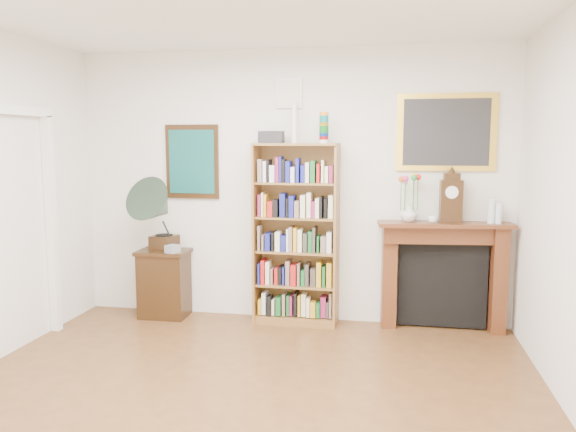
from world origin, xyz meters
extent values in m
cube|color=silver|center=(0.00, 2.50, 1.40)|extent=(4.50, 0.01, 2.80)
cube|color=white|center=(-2.21, 1.67, 1.05)|extent=(0.08, 0.08, 2.10)
cube|color=white|center=(-2.21, 1.20, 2.13)|extent=(0.08, 1.02, 0.08)
cube|color=black|center=(-1.05, 2.48, 1.65)|extent=(0.58, 0.03, 0.78)
cube|color=#104E4C|center=(-1.05, 2.46, 1.65)|extent=(0.50, 0.01, 0.67)
cube|color=white|center=(0.00, 2.48, 2.35)|extent=(0.26, 0.03, 0.30)
cube|color=silver|center=(0.00, 2.46, 2.35)|extent=(0.22, 0.01, 0.26)
cube|color=gold|center=(1.55, 2.48, 1.95)|extent=(0.95, 0.03, 0.75)
cube|color=#262628|center=(1.55, 2.46, 1.95)|extent=(0.82, 0.01, 0.65)
cube|color=brown|center=(-0.31, 2.33, 0.92)|extent=(0.04, 0.30, 1.84)
cube|color=brown|center=(0.51, 2.33, 0.92)|extent=(0.04, 0.30, 1.84)
cube|color=brown|center=(0.10, 2.33, 1.83)|extent=(0.86, 0.33, 0.02)
cube|color=brown|center=(0.10, 2.33, 0.04)|extent=(0.86, 0.33, 0.08)
cube|color=brown|center=(0.10, 2.47, 0.92)|extent=(0.85, 0.05, 1.84)
cube|color=brown|center=(0.10, 2.33, 0.40)|extent=(0.81, 0.31, 0.02)
cube|color=brown|center=(0.10, 2.33, 0.75)|extent=(0.81, 0.31, 0.02)
cube|color=brown|center=(0.10, 2.33, 1.10)|extent=(0.81, 0.31, 0.02)
cube|color=brown|center=(0.10, 2.33, 1.45)|extent=(0.81, 0.31, 0.02)
cube|color=black|center=(-1.32, 2.29, 0.36)|extent=(0.54, 0.40, 0.72)
cube|color=#4B1F11|center=(1.04, 2.39, 0.52)|extent=(0.16, 0.20, 1.04)
cube|color=#4B1F11|center=(2.08, 2.39, 0.52)|extent=(0.16, 0.20, 1.04)
cube|color=#4B1F11|center=(1.56, 2.39, 0.96)|extent=(1.20, 0.30, 0.17)
cube|color=#4B1F11|center=(1.56, 2.35, 1.06)|extent=(1.31, 0.43, 0.04)
cube|color=black|center=(1.56, 2.44, 0.44)|extent=(0.86, 0.09, 0.84)
cube|color=black|center=(-1.33, 2.34, 0.79)|extent=(0.28, 0.28, 0.15)
cylinder|color=black|center=(-1.33, 2.34, 0.87)|extent=(0.22, 0.22, 0.01)
cone|color=#2E4235|center=(-1.33, 2.20, 1.20)|extent=(0.59, 0.68, 0.62)
cube|color=#AAABB7|center=(-1.17, 2.17, 0.76)|extent=(0.16, 0.16, 0.08)
cube|color=black|center=(1.60, 2.34, 1.29)|extent=(0.22, 0.13, 0.41)
cylinder|color=white|center=(1.60, 2.28, 1.38)|extent=(0.12, 0.02, 0.12)
cube|color=black|center=(1.60, 2.34, 1.52)|extent=(0.16, 0.11, 0.07)
imported|color=silver|center=(1.21, 2.35, 1.17)|extent=(0.18, 0.18, 0.17)
imported|color=silver|center=(1.44, 2.29, 1.12)|extent=(0.10, 0.10, 0.07)
cylinder|color=silver|center=(1.99, 2.36, 1.20)|extent=(0.07, 0.07, 0.24)
cylinder|color=silver|center=(2.05, 2.36, 1.18)|extent=(0.06, 0.06, 0.20)
camera|label=1|loc=(1.03, -3.22, 1.84)|focal=35.00mm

